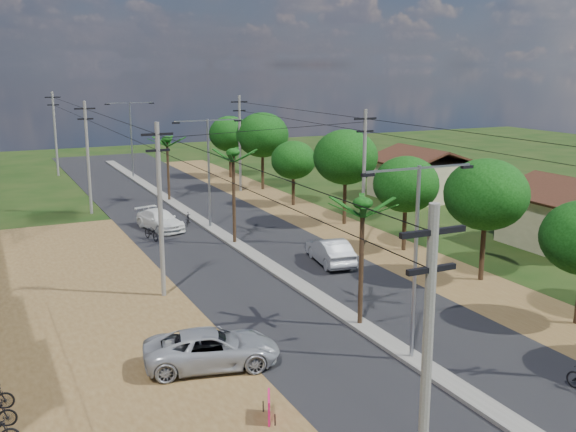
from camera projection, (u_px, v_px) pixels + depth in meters
name	position (u px, v px, depth m)	size (l,w,h in m)	color
ground	(411.00, 360.00, 27.37)	(160.00, 160.00, 0.00)	black
road	(264.00, 264.00, 40.58)	(12.00, 110.00, 0.04)	black
median	(246.00, 251.00, 43.21)	(1.00, 90.00, 0.18)	#605E56
dirt_lot_west	(2.00, 352.00, 28.14)	(18.00, 46.00, 0.04)	brown
dirt_shoulder_east	(383.00, 248.00, 44.14)	(5.00, 90.00, 0.03)	brown
house_east_near	(575.00, 211.00, 44.02)	(7.60, 7.50, 4.60)	tan
house_east_far	(421.00, 172.00, 60.30)	(7.60, 7.50, 4.60)	tan
tree_east_c	(486.00, 195.00, 36.53)	(4.60, 4.60, 6.83)	black
tree_east_d	(406.00, 184.00, 42.69)	(4.20, 4.20, 6.13)	black
tree_east_e	(345.00, 157.00, 49.65)	(4.80, 4.80, 7.14)	black
tree_east_f	(293.00, 160.00, 56.80)	(3.80, 3.80, 5.52)	black
tree_east_g	(262.00, 135.00, 63.81)	(5.00, 5.00, 7.38)	black
tree_east_h	(230.00, 134.00, 70.86)	(4.40, 4.40, 6.52)	black
palm_median_near	(363.00, 209.00, 29.68)	(2.00, 2.00, 6.15)	black
palm_median_mid	(233.00, 157.00, 43.70)	(2.00, 2.00, 6.55)	black
palm_median_far	(167.00, 142.00, 57.94)	(2.00, 2.00, 5.85)	black
streetlight_near	(416.00, 247.00, 26.32)	(5.10, 0.18, 8.00)	gray
streetlight_mid	(209.00, 164.00, 48.35)	(5.10, 0.18, 8.00)	gray
streetlight_far	(131.00, 133.00, 70.38)	(5.10, 0.18, 8.00)	gray
utility_pole_w_a	(425.00, 395.00, 14.58)	(1.60, 0.24, 9.00)	#605E56
utility_pole_w_b	(160.00, 206.00, 33.97)	(1.60, 0.24, 9.00)	#605E56
utility_pole_w_c	(88.00, 155.00, 53.36)	(1.60, 0.24, 9.00)	#605E56
utility_pole_w_d	(55.00, 132.00, 71.87)	(1.60, 0.24, 9.00)	#605E56
utility_pole_e_b	(364.00, 175.00, 43.56)	(1.60, 0.24, 9.00)	#605E56
utility_pole_e_c	(240.00, 141.00, 62.95)	(1.60, 0.24, 9.00)	#605E56
car_silver_mid	(330.00, 252.00, 40.44)	(1.64, 4.70, 1.55)	#A1A5A9
car_white_far	(160.00, 221.00, 48.81)	(1.97, 4.83, 1.40)	silver
car_parked_silver	(212.00, 349.00, 26.62)	(2.47, 5.37, 1.49)	#A1A5A9
car_parked_dark	(209.00, 347.00, 26.93)	(1.65, 4.10, 1.40)	black
moto_rider_west_a	(151.00, 233.00, 45.98)	(0.67, 1.92, 1.01)	black
moto_rider_west_b	(188.00, 219.00, 50.19)	(0.45, 1.59, 0.96)	black
roadside_sign	(269.00, 408.00, 22.71)	(0.49, 1.03, 0.90)	#BD114B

